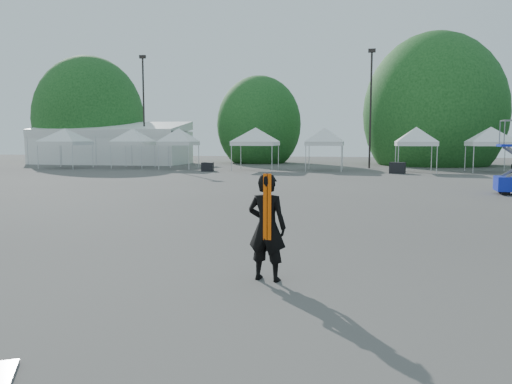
# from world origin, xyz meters

# --- Properties ---
(ground) EXTENTS (120.00, 120.00, 0.00)m
(ground) POSITION_xyz_m (0.00, 0.00, 0.00)
(ground) COLOR #474442
(ground) RESTS_ON ground
(marquee) EXTENTS (15.00, 6.25, 4.23)m
(marquee) POSITION_xyz_m (-22.00, 35.00, 1.97)
(marquee) COLOR white
(marquee) RESTS_ON ground
(light_pole_west) EXTENTS (0.60, 0.25, 10.30)m
(light_pole_west) POSITION_xyz_m (-18.00, 34.00, 5.77)
(light_pole_west) COLOR black
(light_pole_west) RESTS_ON ground
(light_pole_east) EXTENTS (0.60, 0.25, 9.80)m
(light_pole_east) POSITION_xyz_m (3.00, 32.00, 5.52)
(light_pole_east) COLOR black
(light_pole_east) RESTS_ON ground
(tree_far_w) EXTENTS (4.80, 4.80, 7.30)m
(tree_far_w) POSITION_xyz_m (-26.00, 38.00, 4.54)
(tree_far_w) COLOR #382314
(tree_far_w) RESTS_ON ground
(tree_mid_w) EXTENTS (4.16, 4.16, 6.33)m
(tree_mid_w) POSITION_xyz_m (-8.00, 40.00, 3.93)
(tree_mid_w) COLOR #382314
(tree_mid_w) RESTS_ON ground
(tree_mid_e) EXTENTS (5.12, 5.12, 7.79)m
(tree_mid_e) POSITION_xyz_m (9.00, 39.00, 4.84)
(tree_mid_e) COLOR #382314
(tree_mid_e) RESTS_ON ground
(tent_a) EXTENTS (4.71, 4.71, 3.88)m
(tent_a) POSITION_xyz_m (-22.03, 27.13, 3.06)
(tent_a) COLOR silver
(tent_a) RESTS_ON ground
(tent_b) EXTENTS (4.13, 4.13, 3.88)m
(tent_b) POSITION_xyz_m (-16.67, 28.69, 3.06)
(tent_b) COLOR silver
(tent_b) RESTS_ON ground
(tent_c) EXTENTS (3.88, 3.88, 3.88)m
(tent_c) POSITION_xyz_m (-12.35, 28.08, 3.06)
(tent_c) COLOR silver
(tent_c) RESTS_ON ground
(tent_d) EXTENTS (4.69, 4.69, 3.88)m
(tent_d) POSITION_xyz_m (-5.78, 27.37, 3.06)
(tent_d) COLOR silver
(tent_d) RESTS_ON ground
(tent_e) EXTENTS (4.06, 4.06, 3.88)m
(tent_e) POSITION_xyz_m (-0.50, 28.30, 3.06)
(tent_e) COLOR silver
(tent_e) RESTS_ON ground
(tent_f) EXTENTS (4.03, 4.03, 3.88)m
(tent_f) POSITION_xyz_m (6.22, 27.72, 3.06)
(tent_f) COLOR silver
(tent_f) RESTS_ON ground
(tent_g) EXTENTS (4.26, 4.26, 3.88)m
(tent_g) POSITION_xyz_m (11.51, 28.39, 3.06)
(tent_g) COLOR silver
(tent_g) RESTS_ON ground
(man) EXTENTS (0.74, 0.55, 1.84)m
(man) POSITION_xyz_m (0.52, -2.66, 0.92)
(man) COLOR black
(man) RESTS_ON ground
(crate_west) EXTENTS (0.94, 0.78, 0.68)m
(crate_west) POSITION_xyz_m (-9.09, 25.32, 0.34)
(crate_west) COLOR black
(crate_west) RESTS_ON ground
(crate_mid) EXTENTS (1.20, 1.04, 0.80)m
(crate_mid) POSITION_xyz_m (4.81, 25.75, 0.40)
(crate_mid) COLOR black
(crate_mid) RESTS_ON ground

